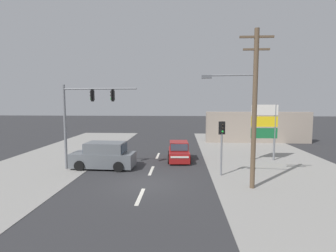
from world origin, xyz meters
name	(u,v)px	position (x,y,z in m)	size (l,w,h in m)	color
ground_plane	(146,184)	(0.00, 0.00, 0.00)	(140.00, 140.00, 0.00)	#303033
lane_dash_near	(140,196)	(0.00, -2.00, 0.00)	(0.20, 2.40, 0.01)	silver
lane_dash_mid	(151,171)	(0.00, 3.00, 0.00)	(0.20, 2.40, 0.01)	silver
lane_dash_far	(158,156)	(0.00, 8.00, 0.00)	(0.20, 2.40, 0.01)	silver
kerb_right_verge	(288,176)	(9.00, 2.00, 0.01)	(10.00, 44.00, 0.02)	gray
kerb_left_verge	(41,165)	(-8.50, 4.00, 0.01)	(8.00, 40.00, 0.02)	gray
utility_pole_foreground_right	(252,104)	(5.91, -0.39, 4.71)	(3.78, 0.60, 8.71)	brown
traffic_signal_mast	(82,111)	(-4.85, 3.06, 4.15)	(5.28, 0.54, 6.00)	slate
pedestal_signal_right_kerb	(222,139)	(4.69, 2.00, 2.42)	(0.44, 0.31, 3.56)	slate
shopping_plaza_sign	(264,124)	(8.83, 6.69, 2.98)	(2.10, 0.16, 4.60)	slate
shopfront_wall_far	(258,127)	(11.00, 16.00, 1.80)	(12.00, 1.00, 3.60)	#A39384
hatchback_crossing_left	(179,152)	(1.89, 6.29, 0.70)	(1.90, 3.70, 1.53)	maroon
suv_kerbside_parked	(104,156)	(-3.51, 3.52, 0.88)	(4.61, 2.21, 1.90)	slate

